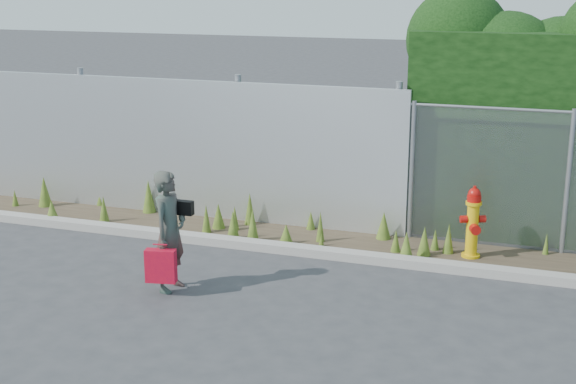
{
  "coord_description": "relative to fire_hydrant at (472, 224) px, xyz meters",
  "views": [
    {
      "loc": [
        3.01,
        -8.27,
        3.78
      ],
      "look_at": [
        -0.3,
        1.4,
        1.0
      ],
      "focal_mm": 50.0,
      "sensor_mm": 36.0,
      "label": 1
    }
  ],
  "objects": [
    {
      "name": "red_tote_bag",
      "position": [
        -3.4,
        -2.59,
        -0.11
      ],
      "size": [
        0.37,
        0.14,
        0.48
      ],
      "rotation": [
        0.0,
        0.0,
        0.2
      ],
      "color": "#A60924"
    },
    {
      "name": "weed_strip",
      "position": [
        -2.31,
        0.02,
        -0.36
      ],
      "size": [
        16.0,
        1.26,
        0.55
      ],
      "color": "#3F3224",
      "rests_on": "ground"
    },
    {
      "name": "black_shoulder_bag",
      "position": [
        -3.26,
        -2.18,
        0.52
      ],
      "size": [
        0.23,
        0.1,
        0.17
      ],
      "rotation": [
        0.0,
        0.0,
        -0.01
      ],
      "color": "black"
    },
    {
      "name": "fire_hydrant",
      "position": [
        0.0,
        0.0,
        0.0
      ],
      "size": [
        0.34,
        0.31,
        1.03
      ],
      "rotation": [
        0.0,
        0.0,
        0.39
      ],
      "color": "#E6B50C",
      "rests_on": "ground"
    },
    {
      "name": "curb",
      "position": [
        -2.02,
        -0.61,
        -0.44
      ],
      "size": [
        16.0,
        0.22,
        0.12
      ],
      "primitive_type": "cube",
      "color": "gray",
      "rests_on": "ground"
    },
    {
      "name": "corrugated_fence",
      "position": [
        -5.26,
        0.6,
        0.6
      ],
      "size": [
        8.5,
        0.21,
        2.3
      ],
      "color": "silver",
      "rests_on": "ground"
    },
    {
      "name": "ground",
      "position": [
        -2.02,
        -2.41,
        -0.5
      ],
      "size": [
        80.0,
        80.0,
        0.0
      ],
      "primitive_type": "plane",
      "color": "#353437",
      "rests_on": "ground"
    },
    {
      "name": "woman",
      "position": [
        -3.39,
        -2.34,
        0.26
      ],
      "size": [
        0.42,
        0.59,
        1.51
      ],
      "primitive_type": "imported",
      "rotation": [
        0.0,
        0.0,
        1.46
      ],
      "color": "#106654",
      "rests_on": "ground"
    }
  ]
}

